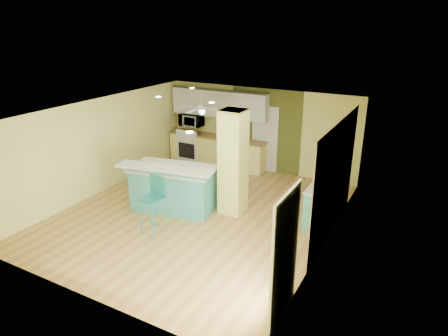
{
  "coord_description": "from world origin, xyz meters",
  "views": [
    {
      "loc": [
        4.62,
        -7.25,
        4.38
      ],
      "look_at": [
        0.46,
        0.4,
        1.12
      ],
      "focal_mm": 32.0,
      "sensor_mm": 36.0,
      "label": 1
    }
  ],
  "objects": [
    {
      "name": "floor",
      "position": [
        0.0,
        0.0,
        -0.01
      ],
      "size": [
        6.0,
        7.0,
        0.01
      ],
      "primitive_type": "cube",
      "color": "#A47439",
      "rests_on": "ground"
    },
    {
      "name": "kitchen_run",
      "position": [
        -1.3,
        3.2,
        0.47
      ],
      "size": [
        3.25,
        0.63,
        0.94
      ],
      "color": "#EEE77C",
      "rests_on": "floor"
    },
    {
      "name": "canister",
      "position": [
        -0.43,
        -0.06,
        1.14
      ],
      "size": [
        0.14,
        0.14,
        0.15
      ],
      "primitive_type": "cylinder",
      "color": "gold",
      "rests_on": "peninsula"
    },
    {
      "name": "wood_panel",
      "position": [
        2.99,
        0.6,
        1.25
      ],
      "size": [
        0.02,
        3.4,
        2.5
      ],
      "primitive_type": "cube",
      "color": "olive",
      "rests_on": "floor"
    },
    {
      "name": "upper_cabinets",
      "position": [
        -1.3,
        3.32,
        1.95
      ],
      "size": [
        3.2,
        0.34,
        0.8
      ],
      "primitive_type": "cube",
      "color": "silver",
      "rests_on": "wall_back"
    },
    {
      "name": "stove",
      "position": [
        -2.25,
        3.19,
        0.46
      ],
      "size": [
        0.76,
        0.66,
        1.08
      ],
      "color": "silver",
      "rests_on": "floor"
    },
    {
      "name": "wall_back",
      "position": [
        0.0,
        3.5,
        1.25
      ],
      "size": [
        6.0,
        0.01,
        2.5
      ],
      "primitive_type": "cube",
      "color": "#DBDB75",
      "rests_on": "floor"
    },
    {
      "name": "ceiling",
      "position": [
        0.0,
        0.0,
        2.5
      ],
      "size": [
        6.0,
        7.0,
        0.01
      ],
      "primitive_type": "cube",
      "color": "white",
      "rests_on": "wall_back"
    },
    {
      "name": "wall_front",
      "position": [
        0.0,
        -3.5,
        1.25
      ],
      "size": [
        6.0,
        0.01,
        2.5
      ],
      "primitive_type": "cube",
      "color": "#DBDB75",
      "rests_on": "floor"
    },
    {
      "name": "microwave",
      "position": [
        -2.25,
        3.2,
        1.35
      ],
      "size": [
        0.7,
        0.48,
        0.39
      ],
      "primitive_type": "imported",
      "color": "silver",
      "rests_on": "wall_back"
    },
    {
      "name": "french_door",
      "position": [
        2.97,
        -2.3,
        1.05
      ],
      "size": [
        0.04,
        1.08,
        2.1
      ],
      "primitive_type": "cube",
      "color": "white",
      "rests_on": "floor"
    },
    {
      "name": "wall_decor",
      "position": [
        2.96,
        0.8,
        1.55
      ],
      "size": [
        0.03,
        0.9,
        0.7
      ],
      "primitive_type": "cube",
      "color": "brown",
      "rests_on": "wood_panel"
    },
    {
      "name": "pendant_lamp",
      "position": [
        2.65,
        0.75,
        1.88
      ],
      "size": [
        0.14,
        0.14,
        0.69
      ],
      "color": "white",
      "rests_on": "ceiling"
    },
    {
      "name": "ceiling_fan",
      "position": [
        -1.1,
        2.0,
        2.08
      ],
      "size": [
        1.41,
        1.41,
        0.61
      ],
      "color": "silver",
      "rests_on": "ceiling"
    },
    {
      "name": "bar_stool",
      "position": [
        -0.35,
        -1.19,
        0.87
      ],
      "size": [
        0.49,
        0.49,
        1.31
      ],
      "rotation": [
        0.0,
        0.0,
        -0.14
      ],
      "color": "teal",
      "rests_on": "floor"
    },
    {
      "name": "olive_accent",
      "position": [
        0.2,
        3.49,
        1.25
      ],
      "size": [
        2.2,
        0.02,
        2.5
      ],
      "primitive_type": "cube",
      "color": "#4B5120",
      "rests_on": "floor"
    },
    {
      "name": "wall_right",
      "position": [
        3.0,
        0.0,
        1.25
      ],
      "size": [
        0.01,
        7.0,
        2.5
      ],
      "primitive_type": "cube",
      "color": "#DBDB75",
      "rests_on": "floor"
    },
    {
      "name": "fruit_bowl",
      "position": [
        -1.06,
        3.17,
        0.98
      ],
      "size": [
        0.36,
        0.36,
        0.07
      ],
      "primitive_type": "imported",
      "rotation": [
        0.0,
        0.0,
        -0.31
      ],
      "color": "#3B2218",
      "rests_on": "kitchen_run"
    },
    {
      "name": "wall_left",
      "position": [
        -3.0,
        0.0,
        1.25
      ],
      "size": [
        0.01,
        7.0,
        2.5
      ],
      "primitive_type": "cube",
      "color": "#DBDB75",
      "rests_on": "floor"
    },
    {
      "name": "side_counter",
      "position": [
        2.7,
        1.06,
        0.46
      ],
      "size": [
        0.61,
        1.44,
        0.92
      ],
      "color": "teal",
      "rests_on": "floor"
    },
    {
      "name": "peninsula",
      "position": [
        -0.68,
        -0.05,
        0.57
      ],
      "size": [
        2.35,
        1.6,
        1.23
      ],
      "rotation": [
        0.0,
        0.0,
        0.19
      ],
      "color": "teal",
      "rests_on": "floor"
    },
    {
      "name": "interior_door",
      "position": [
        0.2,
        3.46,
        1.0
      ],
      "size": [
        0.82,
        0.05,
        2.0
      ],
      "primitive_type": "cube",
      "color": "silver",
      "rests_on": "floor"
    },
    {
      "name": "column",
      "position": [
        0.65,
        0.5,
        1.25
      ],
      "size": [
        0.55,
        0.55,
        2.5
      ],
      "primitive_type": "cube",
      "color": "#D0D864",
      "rests_on": "floor"
    }
  ]
}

